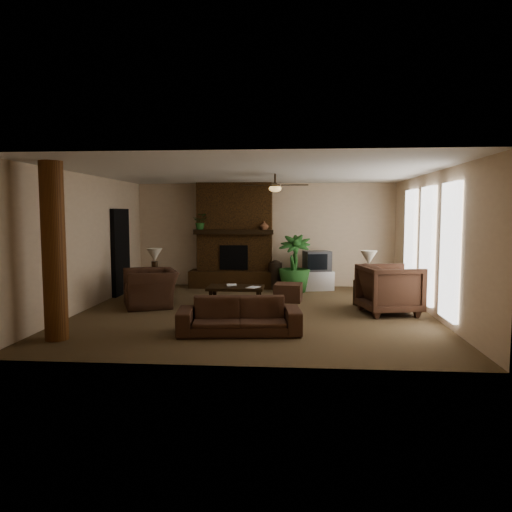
# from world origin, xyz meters

# --- Properties ---
(room_shell) EXTENTS (7.00, 7.00, 7.00)m
(room_shell) POSITION_xyz_m (0.00, 0.00, 1.40)
(room_shell) COLOR brown
(room_shell) RESTS_ON ground
(fireplace) EXTENTS (2.40, 0.70, 2.80)m
(fireplace) POSITION_xyz_m (-0.80, 3.22, 1.16)
(fireplace) COLOR #4E2F15
(fireplace) RESTS_ON ground
(windows) EXTENTS (0.08, 3.65, 2.35)m
(windows) POSITION_xyz_m (3.45, 0.20, 1.35)
(windows) COLOR white
(windows) RESTS_ON ground
(log_column) EXTENTS (0.36, 0.36, 2.80)m
(log_column) POSITION_xyz_m (-2.95, -2.40, 1.40)
(log_column) COLOR brown
(log_column) RESTS_ON ground
(doorway) EXTENTS (0.10, 1.00, 2.10)m
(doorway) POSITION_xyz_m (-3.44, 1.80, 1.05)
(doorway) COLOR black
(doorway) RESTS_ON ground
(ceiling_fan) EXTENTS (1.35, 1.35, 0.37)m
(ceiling_fan) POSITION_xyz_m (0.40, 0.30, 2.53)
(ceiling_fan) COLOR black
(ceiling_fan) RESTS_ON ceiling
(sofa) EXTENTS (2.08, 0.82, 0.79)m
(sofa) POSITION_xyz_m (-0.11, -1.79, 0.40)
(sofa) COLOR #442A1D
(sofa) RESTS_ON ground
(armchair_left) EXTENTS (1.20, 1.42, 1.05)m
(armchair_left) POSITION_xyz_m (-2.28, 0.40, 0.53)
(armchair_left) COLOR #442A1D
(armchair_left) RESTS_ON ground
(armchair_right) EXTENTS (1.19, 1.24, 1.09)m
(armchair_right) POSITION_xyz_m (2.69, -0.01, 0.54)
(armchair_right) COLOR #442A1D
(armchair_right) RESTS_ON ground
(coffee_table) EXTENTS (1.20, 0.70, 0.43)m
(coffee_table) POSITION_xyz_m (-0.45, 0.53, 0.37)
(coffee_table) COLOR black
(coffee_table) RESTS_ON ground
(ottoman) EXTENTS (0.66, 0.66, 0.40)m
(ottoman) POSITION_xyz_m (0.67, 1.21, 0.20)
(ottoman) COLOR #442A1D
(ottoman) RESTS_ON ground
(tv_stand) EXTENTS (0.95, 0.70, 0.50)m
(tv_stand) POSITION_xyz_m (1.37, 2.86, 0.25)
(tv_stand) COLOR silver
(tv_stand) RESTS_ON ground
(tv) EXTENTS (0.76, 0.67, 0.52)m
(tv) POSITION_xyz_m (1.39, 2.85, 0.76)
(tv) COLOR #3D3D40
(tv) RESTS_ON tv_stand
(floor_vase) EXTENTS (0.34, 0.34, 0.77)m
(floor_vase) POSITION_xyz_m (0.32, 2.93, 0.43)
(floor_vase) COLOR black
(floor_vase) RESTS_ON ground
(floor_plant) EXTENTS (0.95, 1.52, 0.81)m
(floor_plant) POSITION_xyz_m (0.80, 2.50, 0.41)
(floor_plant) COLOR #295C25
(floor_plant) RESTS_ON ground
(side_table_left) EXTENTS (0.66, 0.66, 0.55)m
(side_table_left) POSITION_xyz_m (-2.41, 1.00, 0.28)
(side_table_left) COLOR black
(side_table_left) RESTS_ON ground
(lamp_left) EXTENTS (0.40, 0.40, 0.65)m
(lamp_left) POSITION_xyz_m (-2.37, 1.04, 1.00)
(lamp_left) COLOR black
(lamp_left) RESTS_ON side_table_left
(side_table_right) EXTENTS (0.66, 0.66, 0.55)m
(side_table_right) POSITION_xyz_m (2.42, 0.74, 0.28)
(side_table_right) COLOR black
(side_table_right) RESTS_ON ground
(lamp_right) EXTENTS (0.38, 0.38, 0.65)m
(lamp_right) POSITION_xyz_m (2.39, 0.76, 1.00)
(lamp_right) COLOR black
(lamp_right) RESTS_ON side_table_right
(mantel_plant) EXTENTS (0.39, 0.43, 0.33)m
(mantel_plant) POSITION_xyz_m (-1.68, 2.99, 1.72)
(mantel_plant) COLOR #295C25
(mantel_plant) RESTS_ON fireplace
(mantel_vase) EXTENTS (0.25, 0.26, 0.22)m
(mantel_vase) POSITION_xyz_m (0.02, 2.94, 1.67)
(mantel_vase) COLOR brown
(mantel_vase) RESTS_ON fireplace
(book_a) EXTENTS (0.22, 0.06, 0.29)m
(book_a) POSITION_xyz_m (-0.65, 0.59, 0.57)
(book_a) COLOR #999999
(book_a) RESTS_ON coffee_table
(book_b) EXTENTS (0.20, 0.12, 0.29)m
(book_b) POSITION_xyz_m (-0.15, 0.38, 0.58)
(book_b) COLOR #999999
(book_b) RESTS_ON coffee_table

